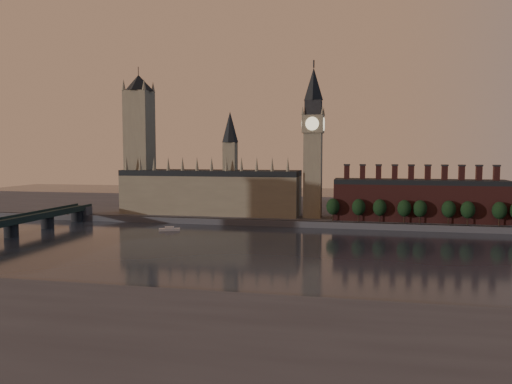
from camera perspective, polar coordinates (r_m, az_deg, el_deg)
ground at (r=241.66m, az=1.50°, el=-7.12°), size 900.00×900.00×0.00m
north_bank at (r=415.63m, az=6.00°, el=-1.95°), size 900.00×182.00×4.00m
palace_of_westminster at (r=364.89m, az=-5.15°, el=0.25°), size 130.00×30.30×74.00m
victoria_tower at (r=384.22m, az=-13.17°, el=5.96°), size 24.00×24.00×108.00m
big_ben at (r=344.36m, az=6.54°, el=5.85°), size 15.00×15.00×107.00m
chimney_block at (r=346.02m, az=18.10°, el=-0.82°), size 110.00×25.00×37.00m
embankment_tree_0 at (r=329.88m, az=8.78°, el=-1.66°), size 8.60×8.60×14.88m
embankment_tree_1 at (r=329.53m, az=11.65°, el=-1.71°), size 8.60×8.60×14.88m
embankment_tree_2 at (r=330.14m, az=13.95°, el=-1.74°), size 8.60×8.60×14.88m
embankment_tree_3 at (r=329.82m, az=16.59°, el=-1.80°), size 8.60×8.60×14.88m
embankment_tree_4 at (r=331.15m, az=18.24°, el=-1.82°), size 8.60×8.60×14.88m
embankment_tree_5 at (r=334.12m, az=21.16°, el=-1.84°), size 8.60×8.60×14.88m
embankment_tree_6 at (r=334.59m, az=23.05°, el=-1.89°), size 8.60×8.60×14.88m
embankment_tree_7 at (r=339.02m, az=26.06°, el=-1.91°), size 8.60×8.60×14.88m
river_boat at (r=317.16m, az=-9.87°, el=-4.20°), size 13.53×7.77×2.61m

